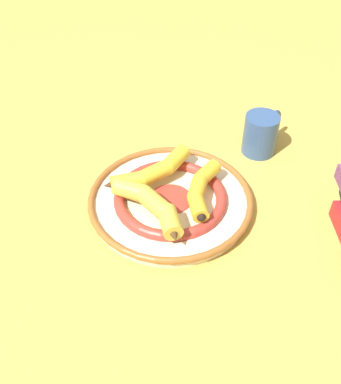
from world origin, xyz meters
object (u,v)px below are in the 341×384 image
(decorative_bowl, at_px, (170,200))
(banana_c, at_px, (152,172))
(banana_a, at_px, (201,188))
(banana_b, at_px, (152,205))
(coffee_mug, at_px, (261,133))

(decorative_bowl, relative_size, banana_c, 1.70)
(decorative_bowl, distance_m, banana_a, 0.07)
(decorative_bowl, xyz_separation_m, banana_b, (-0.05, -0.04, 0.03))
(banana_b, relative_size, coffee_mug, 1.61)
(decorative_bowl, height_order, banana_b, banana_b)
(banana_c, bearing_deg, decorative_bowl, -87.43)
(coffee_mug, bearing_deg, banana_a, -179.17)
(banana_b, bearing_deg, banana_a, -101.60)
(banana_b, distance_m, coffee_mug, 0.33)
(banana_b, relative_size, banana_c, 0.93)
(banana_b, xyz_separation_m, banana_c, (0.02, 0.10, -0.00))
(decorative_bowl, height_order, banana_a, banana_a)
(decorative_bowl, distance_m, banana_b, 0.07)
(banana_a, relative_size, banana_b, 0.90)
(decorative_bowl, relative_size, coffee_mug, 2.96)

